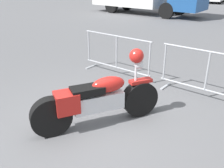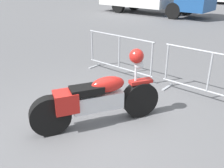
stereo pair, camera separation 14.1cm
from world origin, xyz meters
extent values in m
plane|color=#5B5B5E|center=(0.00, 0.00, 0.00)|extent=(120.00, 120.00, 0.00)
cylinder|color=black|center=(0.43, 0.85, 0.34)|extent=(0.51, 0.69, 0.69)
cylinder|color=black|center=(-0.40, -0.59, 0.34)|extent=(0.51, 0.69, 0.69)
cube|color=silver|center=(0.02, 0.13, 0.45)|extent=(0.67, 0.91, 0.30)
ellipsoid|color=#B21E19|center=(0.12, 0.30, 0.75)|extent=(0.54, 0.66, 0.28)
cube|color=black|center=(-0.08, -0.04, 0.71)|extent=(0.54, 0.63, 0.13)
cube|color=#B21E19|center=(-0.26, -0.35, 0.56)|extent=(0.49, 0.51, 0.34)
cube|color=#B21E19|center=(0.43, 0.85, 0.71)|extent=(0.34, 0.45, 0.06)
cylinder|color=silver|center=(0.38, 0.76, 0.85)|extent=(0.06, 0.06, 0.48)
sphere|color=silver|center=(0.41, 0.80, 1.04)|extent=(0.17, 0.17, 0.17)
sphere|color=#B21E19|center=(0.38, 0.76, 1.20)|extent=(0.26, 0.26, 0.26)
cylinder|color=#9EA0A5|center=(-1.16, 2.31, 1.05)|extent=(2.10, 0.10, 0.04)
cylinder|color=#9EA0A5|center=(-1.16, 2.31, 0.20)|extent=(2.10, 0.10, 0.04)
cylinder|color=#9EA0A5|center=(-2.16, 2.34, 0.62)|extent=(0.05, 0.05, 0.85)
cylinder|color=#9EA0A5|center=(-1.16, 2.31, 0.62)|extent=(0.05, 0.05, 0.85)
cylinder|color=#9EA0A5|center=(-0.17, 2.28, 0.62)|extent=(0.05, 0.05, 0.85)
cube|color=#9EA0A5|center=(-2.09, 2.34, 0.01)|extent=(0.07, 0.44, 0.03)
cube|color=#9EA0A5|center=(-0.24, 2.28, 0.01)|extent=(0.07, 0.44, 0.03)
cylinder|color=#9EA0A5|center=(1.20, 2.31, 1.05)|extent=(2.10, 0.10, 0.04)
cylinder|color=#9EA0A5|center=(1.20, 2.31, 0.20)|extent=(2.10, 0.10, 0.04)
cylinder|color=#9EA0A5|center=(0.20, 2.34, 0.62)|extent=(0.05, 0.05, 0.85)
cylinder|color=#9EA0A5|center=(1.20, 2.31, 0.62)|extent=(0.05, 0.05, 0.85)
cube|color=#9EA0A5|center=(0.27, 2.34, 0.01)|extent=(0.07, 0.44, 0.03)
cylinder|color=black|center=(-4.16, 13.61, 0.48)|extent=(0.96, 0.29, 0.96)
cylinder|color=black|center=(-4.18, 11.67, 0.48)|extent=(0.96, 0.29, 0.96)
cylinder|color=black|center=(-8.38, 13.66, 0.48)|extent=(0.96, 0.29, 0.96)
cylinder|color=black|center=(-8.40, 11.73, 0.48)|extent=(0.96, 0.29, 0.96)
cylinder|color=black|center=(-5.26, 22.18, 0.30)|extent=(0.25, 0.61, 0.59)
cylinder|color=black|center=(-3.90, 22.29, 0.30)|extent=(0.25, 0.61, 0.59)
cylinder|color=#262838|center=(-6.66, 19.41, 0.42)|extent=(0.34, 0.34, 0.85)
camera|label=1|loc=(2.53, -2.83, 2.50)|focal=40.00mm
camera|label=2|loc=(2.64, -2.74, 2.50)|focal=40.00mm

